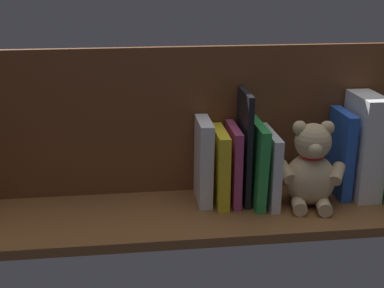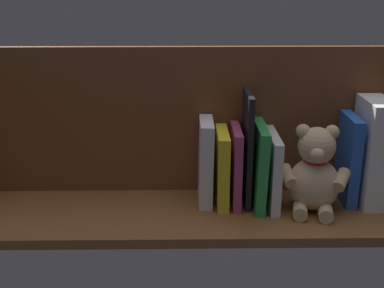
% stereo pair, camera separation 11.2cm
% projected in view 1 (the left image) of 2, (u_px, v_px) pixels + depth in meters
% --- Properties ---
extents(ground_plane, '(1.11, 0.27, 0.02)m').
position_uv_depth(ground_plane, '(192.00, 213.00, 1.17)').
color(ground_plane, brown).
extents(shelf_back_panel, '(1.11, 0.02, 0.36)m').
position_uv_depth(shelf_back_panel, '(186.00, 121.00, 1.22)').
color(shelf_back_panel, brown).
rests_on(shelf_back_panel, ground_plane).
extents(book_0, '(0.02, 0.16, 0.17)m').
position_uv_depth(book_0, '(384.00, 162.00, 1.22)').
color(book_0, green).
rests_on(book_0, ground_plane).
extents(dictionary_thick_white, '(0.06, 0.13, 0.25)m').
position_uv_depth(dictionary_thick_white, '(363.00, 146.00, 1.21)').
color(dictionary_thick_white, white).
rests_on(dictionary_thick_white, ground_plane).
extents(book_1, '(0.03, 0.12, 0.21)m').
position_uv_depth(book_1, '(341.00, 153.00, 1.22)').
color(book_1, blue).
rests_on(book_1, ground_plane).
extents(teddy_bear, '(0.16, 0.14, 0.20)m').
position_uv_depth(teddy_bear, '(311.00, 168.00, 1.17)').
color(teddy_bear, '#D1B284').
rests_on(teddy_bear, ground_plane).
extents(book_2, '(0.02, 0.15, 0.17)m').
position_uv_depth(book_2, '(269.00, 167.00, 1.19)').
color(book_2, silver).
rests_on(book_2, ground_plane).
extents(book_3, '(0.03, 0.15, 0.19)m').
position_uv_depth(book_3, '(256.00, 163.00, 1.18)').
color(book_3, green).
rests_on(book_3, ground_plane).
extents(book_4, '(0.01, 0.12, 0.26)m').
position_uv_depth(book_4, '(244.00, 147.00, 1.18)').
color(book_4, black).
rests_on(book_4, ground_plane).
extents(book_5, '(0.02, 0.13, 0.18)m').
position_uv_depth(book_5, '(233.00, 164.00, 1.19)').
color(book_5, '#B23F72').
rests_on(book_5, ground_plane).
extents(book_6, '(0.03, 0.13, 0.17)m').
position_uv_depth(book_6, '(220.00, 167.00, 1.18)').
color(book_6, yellow).
rests_on(book_6, ground_plane).
extents(book_7, '(0.03, 0.11, 0.20)m').
position_uv_depth(book_7, '(204.00, 161.00, 1.18)').
color(book_7, silver).
rests_on(book_7, ground_plane).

